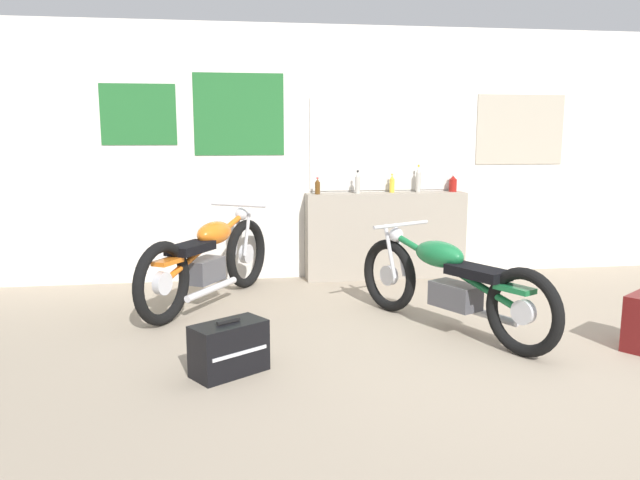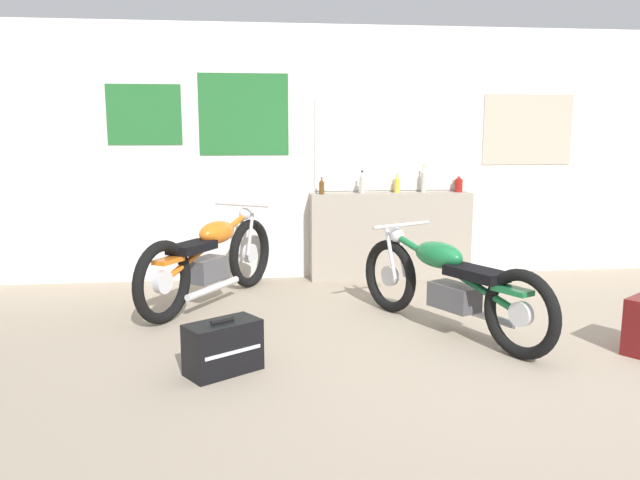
# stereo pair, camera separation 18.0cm
# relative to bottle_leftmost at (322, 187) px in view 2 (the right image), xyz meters

# --- Properties ---
(ground_plane) EXTENTS (24.00, 24.00, 0.00)m
(ground_plane) POSITION_rel_bottle_leftmost_xyz_m (0.88, -2.81, -1.05)
(ground_plane) COLOR gray
(wall_back) EXTENTS (10.00, 0.07, 2.80)m
(wall_back) POSITION_rel_bottle_leftmost_xyz_m (0.87, 0.22, 0.35)
(wall_back) COLOR silver
(wall_back) RESTS_ON ground_plane
(sill_counter) EXTENTS (1.82, 0.28, 0.97)m
(sill_counter) POSITION_rel_bottle_leftmost_xyz_m (0.79, 0.04, -0.57)
(sill_counter) COLOR gray
(sill_counter) RESTS_ON ground_plane
(bottle_leftmost) EXTENTS (0.06, 0.06, 0.18)m
(bottle_leftmost) POSITION_rel_bottle_leftmost_xyz_m (0.00, 0.00, 0.00)
(bottle_leftmost) COLOR #5B3814
(bottle_leftmost) RESTS_ON sill_counter
(bottle_left_center) EXTENTS (0.06, 0.06, 0.26)m
(bottle_left_center) POSITION_rel_bottle_leftmost_xyz_m (0.45, 0.01, 0.03)
(bottle_left_center) COLOR #B7B2A8
(bottle_left_center) RESTS_ON sill_counter
(bottle_center) EXTENTS (0.06, 0.06, 0.21)m
(bottle_center) POSITION_rel_bottle_leftmost_xyz_m (0.86, 0.08, 0.01)
(bottle_center) COLOR gold
(bottle_center) RESTS_ON sill_counter
(bottle_right_center) EXTENTS (0.06, 0.06, 0.31)m
(bottle_right_center) POSITION_rel_bottle_leftmost_xyz_m (1.17, 0.08, 0.06)
(bottle_right_center) COLOR #B7B2A8
(bottle_right_center) RESTS_ON sill_counter
(bottle_rightmost) EXTENTS (0.09, 0.09, 0.20)m
(bottle_rightmost) POSITION_rel_bottle_leftmost_xyz_m (1.58, 0.07, 0.01)
(bottle_rightmost) COLOR maroon
(bottle_rightmost) RESTS_ON sill_counter
(motorcycle_orange) EXTENTS (1.22, 1.89, 0.92)m
(motorcycle_orange) POSITION_rel_bottle_leftmost_xyz_m (-1.17, -0.81, -0.62)
(motorcycle_orange) COLOR black
(motorcycle_orange) RESTS_ON ground_plane
(motorcycle_green) EXTENTS (1.09, 1.95, 0.84)m
(motorcycle_green) POSITION_rel_bottle_leftmost_xyz_m (0.82, -1.94, -0.64)
(motorcycle_green) COLOR black
(motorcycle_green) RESTS_ON ground_plane
(hard_case_black) EXTENTS (0.57, 0.49, 0.39)m
(hard_case_black) POSITION_rel_bottle_leftmost_xyz_m (-1.00, -2.62, -0.87)
(hard_case_black) COLOR black
(hard_case_black) RESTS_ON ground_plane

